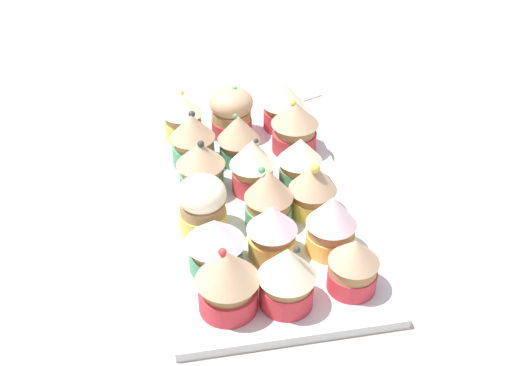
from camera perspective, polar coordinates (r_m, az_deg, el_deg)
ground_plane at (r=85.34cm, az=0.00°, el=-3.08°), size 180.00×180.00×3.00cm
baking_tray at (r=84.02cm, az=0.00°, el=-1.97°), size 44.40×24.18×1.20cm
cupcake_0 at (r=70.94cm, az=8.37°, el=-6.91°), size 5.45×5.45×6.67cm
cupcake_1 at (r=74.88cm, az=6.50°, el=-3.47°), size 5.76×5.76×7.57cm
cupcake_2 at (r=80.25cm, az=4.91°, el=-0.35°), size 5.92×5.92×7.47cm
cupcake_3 at (r=85.16cm, az=3.79°, el=1.99°), size 5.77×5.77×6.74cm
cupcake_4 at (r=91.42cm, az=3.35°, el=4.93°), size 6.58×6.58×7.83cm
cupcake_5 at (r=96.60cm, az=2.37°, el=6.82°), size 6.13×6.13×7.49cm
cupcake_6 at (r=68.31cm, az=3.01°, el=-7.89°), size 6.12×6.12×7.85cm
cupcake_7 at (r=73.90cm, az=1.28°, el=-4.11°), size 5.71×5.71×6.93cm
cupcake_8 at (r=78.32cm, az=1.10°, el=-1.12°), size 5.86×5.86×7.86cm
cupcake_9 at (r=83.34cm, az=-0.23°, el=1.59°), size 5.76×5.76×7.79cm
cupcake_10 at (r=89.04cm, az=-1.51°, el=3.94°), size 5.85×5.85×7.29cm
cupcake_11 at (r=94.74cm, az=-2.12°, el=6.15°), size 6.23×6.23×7.65cm
cupcake_12 at (r=67.69cm, az=-2.47°, el=-8.26°), size 6.66×6.66×8.06cm
cupcake_13 at (r=72.47cm, az=-3.52°, el=-5.15°), size 6.66×6.66×6.80cm
cupcake_14 at (r=77.63cm, az=-4.63°, el=-1.82°), size 5.79×5.79×7.32cm
cupcake_15 at (r=83.78cm, az=-4.76°, el=1.50°), size 6.18×6.18×7.52cm
cupcake_16 at (r=88.94cm, az=-5.46°, el=3.81°), size 6.06×6.06×7.79cm
cupcake_17 at (r=94.78cm, az=-6.32°, el=5.80°), size 5.69×5.69×7.22cm
napkin at (r=110.60cm, az=1.18°, el=8.12°), size 16.15×16.00×0.60cm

